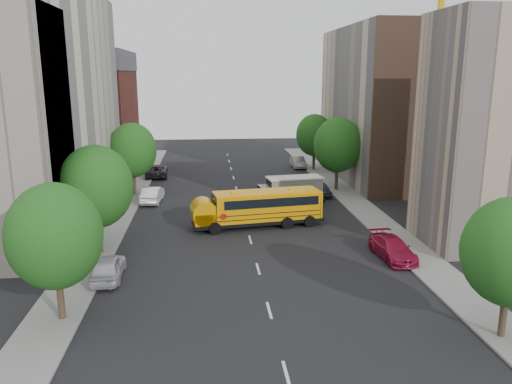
{
  "coord_description": "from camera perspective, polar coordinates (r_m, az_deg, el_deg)",
  "views": [
    {
      "loc": [
        -3.19,
        -38.94,
        12.68
      ],
      "look_at": [
        0.85,
        2.0,
        2.88
      ],
      "focal_mm": 35.0,
      "sensor_mm": 36.0,
      "label": 1
    }
  ],
  "objects": [
    {
      "name": "street_tree_1",
      "position": [
        36.63,
        -17.81,
        0.57
      ],
      "size": [
        5.12,
        5.12,
        7.9
      ],
      "color": "#38281C",
      "rests_on": "ground"
    },
    {
      "name": "street_tree_2",
      "position": [
        54.09,
        -13.92,
        4.66
      ],
      "size": [
        4.99,
        4.99,
        7.71
      ],
      "color": "#38281C",
      "rests_on": "ground"
    },
    {
      "name": "sidewalk_right",
      "position": [
        48.02,
        12.4,
        -2.15
      ],
      "size": [
        3.0,
        80.0,
        0.12
      ],
      "primitive_type": "cube",
      "color": "slate",
      "rests_on": "ground"
    },
    {
      "name": "building_left_redbrick",
      "position": [
        68.84,
        -18.2,
        7.59
      ],
      "size": [
        10.0,
        15.0,
        13.0
      ],
      "primitive_type": "cube",
      "color": "maroon",
      "rests_on": "ground"
    },
    {
      "name": "safari_truck",
      "position": [
        48.86,
        3.91,
        0.16
      ],
      "size": [
        6.95,
        3.31,
        2.86
      ],
      "rotation": [
        0.0,
        0.0,
        0.14
      ],
      "color": "black",
      "rests_on": "ground"
    },
    {
      "name": "parked_car_2",
      "position": [
        63.84,
        -11.31,
        2.41
      ],
      "size": [
        3.0,
        5.84,
        1.58
      ],
      "primitive_type": "imported",
      "rotation": [
        0.0,
        0.0,
        3.21
      ],
      "color": "black",
      "rests_on": "ground"
    },
    {
      "name": "street_tree_4",
      "position": [
        55.34,
        9.32,
        5.33
      ],
      "size": [
        5.25,
        5.25,
        8.1
      ],
      "color": "#38281C",
      "rests_on": "ground"
    },
    {
      "name": "parked_car_1",
      "position": [
        51.33,
        -11.75,
        -0.26
      ],
      "size": [
        2.04,
        4.98,
        1.61
      ],
      "primitive_type": "imported",
      "rotation": [
        0.0,
        0.0,
        3.07
      ],
      "color": "white",
      "rests_on": "ground"
    },
    {
      "name": "parked_car_0",
      "position": [
        33.13,
        -16.57,
        -8.25
      ],
      "size": [
        1.92,
        4.57,
        1.54
      ],
      "primitive_type": "imported",
      "rotation": [
        0.0,
        0.0,
        3.16
      ],
      "color": "silver",
      "rests_on": "ground"
    },
    {
      "name": "sidewalk_left",
      "position": [
        46.47,
        -15.74,
        -2.87
      ],
      "size": [
        3.0,
        80.0,
        0.12
      ],
      "primitive_type": "cube",
      "color": "slate",
      "rests_on": "ground"
    },
    {
      "name": "ground",
      "position": [
        41.08,
        -0.91,
        -4.58
      ],
      "size": [
        120.0,
        120.0,
        0.0
      ],
      "primitive_type": "plane",
      "color": "black",
      "rests_on": "ground"
    },
    {
      "name": "parked_car_3",
      "position": [
        36.49,
        15.32,
        -6.21
      ],
      "size": [
        2.42,
        5.19,
        1.47
      ],
      "primitive_type": "imported",
      "rotation": [
        0.0,
        0.0,
        0.07
      ],
      "color": "maroon",
      "rests_on": "ground"
    },
    {
      "name": "parked_car_4",
      "position": [
        53.51,
        7.46,
        0.34
      ],
      "size": [
        1.76,
        4.12,
        1.39
      ],
      "primitive_type": "imported",
      "rotation": [
        0.0,
        0.0,
        0.03
      ],
      "color": "#374661",
      "rests_on": "ground"
    },
    {
      "name": "street_tree_0",
      "position": [
        27.34,
        -22.03,
        -4.71
      ],
      "size": [
        4.8,
        4.8,
        7.41
      ],
      "color": "#38281C",
      "rests_on": "ground"
    },
    {
      "name": "street_tree_3",
      "position": [
        26.6,
        27.14,
        -6.15
      ],
      "size": [
        4.61,
        4.61,
        7.11
      ],
      "color": "#38281C",
      "rests_on": "ground"
    },
    {
      "name": "building_right_sidewall",
      "position": [
        52.55,
        18.38,
        8.72
      ],
      "size": [
        10.1,
        0.3,
        18.0
      ],
      "primitive_type": "cube",
      "color": "brown",
      "rests_on": "ground"
    },
    {
      "name": "lane_markings",
      "position": [
        50.66,
        -1.85,
        -1.09
      ],
      "size": [
        0.15,
        64.0,
        0.01
      ],
      "primitive_type": "cube",
      "color": "silver",
      "rests_on": "ground"
    },
    {
      "name": "building_right_far",
      "position": [
        62.74,
        14.32,
        9.63
      ],
      "size": [
        10.0,
        22.0,
        18.0
      ],
      "primitive_type": "cube",
      "color": "#C1AD96",
      "rests_on": "ground"
    },
    {
      "name": "school_bus",
      "position": [
        42.03,
        0.11,
        -1.68
      ],
      "size": [
        11.31,
        4.15,
        3.12
      ],
      "rotation": [
        0.0,
        0.0,
        0.15
      ],
      "color": "black",
      "rests_on": "ground"
    },
    {
      "name": "building_right_near",
      "position": [
        40.66,
        25.98,
        6.16
      ],
      "size": [
        10.0,
        7.0,
        17.0
      ],
      "primitive_type": "cube",
      "color": "tan",
      "rests_on": "ground"
    },
    {
      "name": "building_left_cream",
      "position": [
        47.39,
        -24.15,
        9.01
      ],
      "size": [
        10.0,
        26.0,
        20.0
      ],
      "primitive_type": "cube",
      "color": "beige",
      "rests_on": "ground"
    },
    {
      "name": "street_tree_5",
      "position": [
        66.95,
        6.68,
        6.47
      ],
      "size": [
        4.86,
        4.86,
        7.51
      ],
      "color": "#38281C",
      "rests_on": "ground"
    },
    {
      "name": "parked_car_5",
      "position": [
        69.2,
        4.82,
        3.45
      ],
      "size": [
        1.7,
        4.71,
        1.55
      ],
      "primitive_type": "imported",
      "rotation": [
        0.0,
        0.0,
        0.01
      ],
      "color": "#9C9C97",
      "rests_on": "ground"
    }
  ]
}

